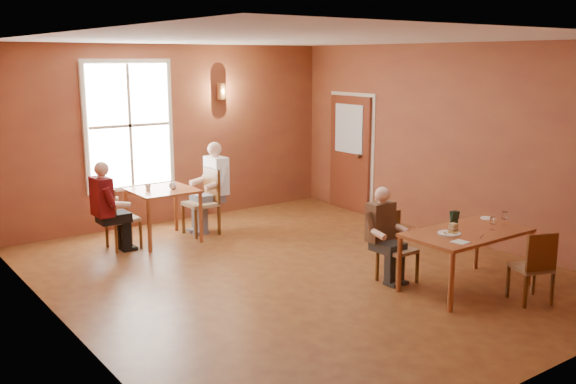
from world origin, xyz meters
TOP-DOWN VIEW (x-y plane):
  - ground at (0.00, 0.00)m, footprint 6.00×7.00m
  - wall_back at (0.00, 3.50)m, footprint 6.00×0.04m
  - wall_front at (0.00, -3.50)m, footprint 6.00×0.04m
  - wall_left at (-3.00, 0.00)m, footprint 0.04×7.00m
  - wall_right at (3.00, 0.00)m, footprint 0.04×7.00m
  - ceiling at (0.00, 0.00)m, footprint 6.00×7.00m
  - window at (-0.80, 3.45)m, footprint 1.36×0.10m
  - door at (2.94, 2.30)m, footprint 0.12×1.04m
  - wall_sconce at (0.90, 3.40)m, footprint 0.16×0.16m
  - main_table at (1.30, -1.68)m, footprint 1.54×0.87m
  - chair_diner_main at (0.80, -1.03)m, footprint 0.39×0.39m
  - diner_main at (0.80, -1.06)m, footprint 0.46×0.46m
  - chair_empty at (1.55, -2.41)m, footprint 0.49×0.49m
  - plate_food at (1.02, -1.65)m, footprint 0.34×0.34m
  - sandwich at (1.11, -1.63)m, footprint 0.08×0.08m
  - goblet_b at (1.90, -1.78)m, footprint 0.09×0.09m
  - goblet_c at (1.59, -1.83)m, footprint 0.08×0.08m
  - menu_stand at (1.41, -1.39)m, footprint 0.12×0.08m
  - knife at (1.24, -1.94)m, footprint 0.17×0.09m
  - napkin at (0.86, -1.94)m, footprint 0.17×0.17m
  - side_plate at (2.01, -1.44)m, footprint 0.21×0.21m
  - second_table at (-0.75, 2.41)m, footprint 0.92×0.92m
  - chair_diner_white at (-0.10, 2.41)m, footprint 0.46×0.46m
  - diner_white at (-0.07, 2.41)m, footprint 0.56×0.56m
  - chair_diner_maroon at (-1.40, 2.41)m, footprint 0.41×0.41m
  - diner_maroon at (-1.43, 2.41)m, footprint 0.52×0.52m
  - cup_a at (-0.62, 2.31)m, footprint 0.16×0.16m
  - cup_b at (-0.95, 2.50)m, footprint 0.10×0.10m

SIDE VIEW (x-z plane):
  - ground at x=0.00m, z-range -0.01..0.01m
  - main_table at x=1.30m, z-range 0.00..0.72m
  - second_table at x=-0.75m, z-range 0.00..0.81m
  - chair_empty at x=1.55m, z-range 0.00..0.86m
  - chair_diner_main at x=0.80m, z-range 0.00..0.87m
  - chair_diner_maroon at x=-1.40m, z-range 0.00..0.94m
  - chair_diner_white at x=-0.10m, z-range 0.00..1.05m
  - diner_main at x=0.80m, z-range 0.00..1.16m
  - diner_maroon at x=-1.43m, z-range 0.00..1.30m
  - diner_white at x=-0.07m, z-range 0.00..1.40m
  - knife at x=1.24m, z-range 0.72..0.73m
  - napkin at x=0.86m, z-range 0.72..0.73m
  - side_plate at x=2.01m, z-range 0.72..0.74m
  - plate_food at x=1.02m, z-range 0.72..0.76m
  - sandwich at x=1.11m, z-range 0.72..0.82m
  - goblet_c at x=1.59m, z-range 0.72..0.90m
  - menu_stand at x=1.41m, z-range 0.72..0.90m
  - goblet_b at x=1.90m, z-range 0.72..0.91m
  - cup_b at x=-0.95m, z-range 0.81..0.91m
  - cup_a at x=-0.62m, z-range 0.81..0.91m
  - door at x=2.94m, z-range 0.00..2.10m
  - wall_back at x=0.00m, z-range 0.00..3.00m
  - wall_front at x=0.00m, z-range 0.00..3.00m
  - wall_left at x=-3.00m, z-range 0.00..3.00m
  - wall_right at x=3.00m, z-range 0.00..3.00m
  - window at x=-0.80m, z-range 0.72..2.68m
  - wall_sconce at x=0.90m, z-range 2.06..2.34m
  - ceiling at x=0.00m, z-range 2.98..3.02m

